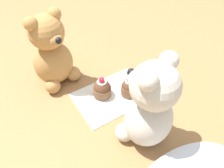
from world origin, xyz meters
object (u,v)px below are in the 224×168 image
teddy_bear_tan (52,53)px  cupcake_near_cream_bear (128,88)px  cupcake_near_tan_bear (102,89)px  teddy_bear_cream (150,107)px

teddy_bear_tan → cupcake_near_cream_bear: size_ratio=3.52×
cupcake_near_tan_bear → cupcake_near_cream_bear: bearing=149.0°
teddy_bear_cream → cupcake_near_cream_bear: teddy_bear_cream is taller
teddy_bear_tan → cupcake_near_cream_bear: 0.26m
cupcake_near_tan_bear → teddy_bear_cream: bearing=97.5°
teddy_bear_cream → teddy_bear_tan: bearing=-88.2°
teddy_bear_cream → cupcake_near_tan_bear: 0.21m
cupcake_near_cream_bear → cupcake_near_tan_bear: 0.08m
teddy_bear_cream → cupcake_near_tan_bear: (0.02, -0.19, -0.09)m
teddy_bear_cream → cupcake_near_tan_bear: bearing=-100.0°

